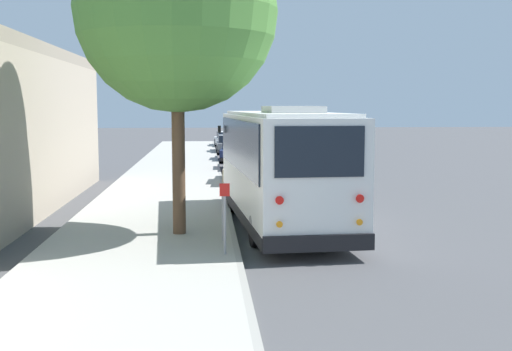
{
  "coord_description": "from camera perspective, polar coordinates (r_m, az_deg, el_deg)",
  "views": [
    {
      "loc": [
        -18.55,
        2.73,
        3.39
      ],
      "look_at": [
        0.51,
        1.21,
        1.3
      ],
      "focal_mm": 45.0,
      "sensor_mm": 36.0,
      "label": 1
    }
  ],
  "objects": [
    {
      "name": "parked_sedan_white",
      "position": [
        52.31,
        -2.64,
        3.18
      ],
      "size": [
        4.7,
        1.94,
        1.28
      ],
      "rotation": [
        0.0,
        0.0,
        0.06
      ],
      "color": "silver",
      "rests_on": "ground"
    },
    {
      "name": "parked_sedan_tan",
      "position": [
        27.61,
        -1.12,
        0.48
      ],
      "size": [
        4.37,
        1.92,
        1.33
      ],
      "rotation": [
        0.0,
        0.0,
        -0.07
      ],
      "color": "tan",
      "rests_on": "ground"
    },
    {
      "name": "sign_post_far",
      "position": [
        15.45,
        -2.96,
        -3.3
      ],
      "size": [
        0.06,
        0.06,
        1.37
      ],
      "color": "gray",
      "rests_on": "sidewalk_slab"
    },
    {
      "name": "sidewalk_slab",
      "position": [
        18.92,
        -9.41,
        -3.94
      ],
      "size": [
        80.0,
        4.49,
        0.15
      ],
      "primitive_type": "cube",
      "color": "#A3A099",
      "rests_on": "ground"
    },
    {
      "name": "parked_sedan_maroon",
      "position": [
        33.61,
        -1.16,
        1.46
      ],
      "size": [
        4.43,
        1.88,
        1.27
      ],
      "rotation": [
        0.0,
        0.0,
        -0.02
      ],
      "color": "maroon",
      "rests_on": "ground"
    },
    {
      "name": "curb_strip",
      "position": [
        18.86,
        -2.37,
        -3.89
      ],
      "size": [
        80.0,
        0.14,
        0.15
      ],
      "primitive_type": "cube",
      "color": "gray",
      "rests_on": "ground"
    },
    {
      "name": "parked_sedan_gray",
      "position": [
        45.74,
        -2.48,
        2.75
      ],
      "size": [
        4.18,
        1.72,
        1.3
      ],
      "rotation": [
        0.0,
        0.0,
        0.01
      ],
      "color": "slate",
      "rests_on": "ground"
    },
    {
      "name": "parked_sedan_navy",
      "position": [
        39.37,
        -1.85,
        2.17
      ],
      "size": [
        4.53,
        2.03,
        1.29
      ],
      "rotation": [
        0.0,
        0.0,
        -0.07
      ],
      "color": "#19234C",
      "rests_on": "ground"
    },
    {
      "name": "ground_plane",
      "position": [
        19.06,
        3.77,
        -4.02
      ],
      "size": [
        160.0,
        160.0,
        0.0
      ],
      "primitive_type": "plane",
      "color": "#474749"
    },
    {
      "name": "sign_post_near",
      "position": [
        14.0,
        -2.79,
        -3.78
      ],
      "size": [
        0.06,
        0.22,
        1.56
      ],
      "color": "gray",
      "rests_on": "sidewalk_slab"
    },
    {
      "name": "shuttle_bus",
      "position": [
        17.9,
        2.26,
        1.17
      ],
      "size": [
        9.13,
        3.2,
        3.38
      ],
      "rotation": [
        0.0,
        0.0,
        0.07
      ],
      "color": "white",
      "rests_on": "ground"
    }
  ]
}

